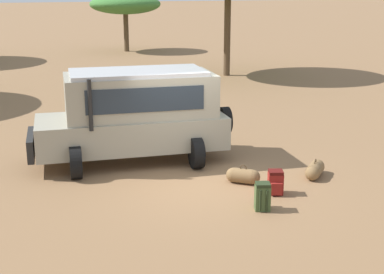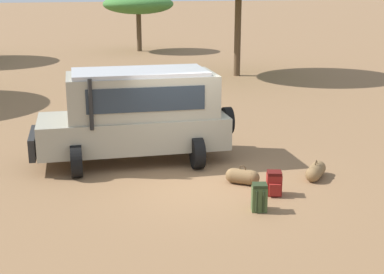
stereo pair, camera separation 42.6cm
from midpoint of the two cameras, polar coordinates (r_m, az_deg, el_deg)
name	(u,v)px [view 2 (the right image)]	position (r m, az deg, el deg)	size (l,w,h in m)	color
ground_plane	(196,182)	(12.84, 1.42, -4.84)	(320.00, 320.00, 0.00)	olive
safari_vehicle	(137,113)	(14.13, -5.03, 2.52)	(5.45, 3.12, 2.44)	gray
backpack_beside_front_wheel	(274,184)	(12.16, 9.75, -4.93)	(0.41, 0.45, 0.55)	maroon
backpack_cluster_center	(259,198)	(11.28, 8.27, -6.41)	(0.38, 0.42, 0.60)	#42562D
duffel_bag_low_black_case	(316,171)	(13.43, 13.94, -3.56)	(0.77, 0.76, 0.46)	brown
duffel_bag_soft_canvas	(242,176)	(12.75, 6.36, -4.21)	(0.71, 0.66, 0.46)	brown
acacia_tree_right_mid	(138,4)	(39.36, -5.43, 13.91)	(5.05, 4.73, 4.03)	brown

